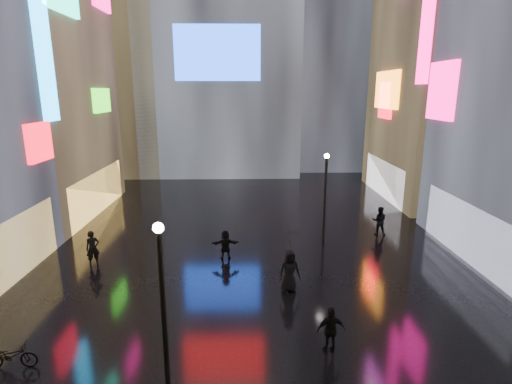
{
  "coord_description": "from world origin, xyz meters",
  "views": [
    {
      "loc": [
        -0.34,
        -2.12,
        8.59
      ],
      "look_at": [
        0.0,
        12.0,
        5.0
      ],
      "focal_mm": 28.0,
      "sensor_mm": 36.0,
      "label": 1
    }
  ],
  "objects_px": {
    "lamp_near": "(163,299)",
    "lamp_far": "(325,193)",
    "pedestrian_3": "(331,330)",
    "bicycle": "(11,356)"
  },
  "relations": [
    {
      "from": "lamp_near",
      "to": "bicycle",
      "type": "bearing_deg",
      "value": 168.34
    },
    {
      "from": "lamp_near",
      "to": "bicycle",
      "type": "height_order",
      "value": "lamp_near"
    },
    {
      "from": "lamp_near",
      "to": "pedestrian_3",
      "type": "distance_m",
      "value": 5.82
    },
    {
      "from": "lamp_far",
      "to": "pedestrian_3",
      "type": "distance_m",
      "value": 10.6
    },
    {
      "from": "lamp_near",
      "to": "lamp_far",
      "type": "bearing_deg",
      "value": 60.01
    },
    {
      "from": "lamp_far",
      "to": "pedestrian_3",
      "type": "xyz_separation_m",
      "value": [
        -1.7,
        -10.24,
        -2.12
      ]
    },
    {
      "from": "pedestrian_3",
      "to": "bicycle",
      "type": "bearing_deg",
      "value": -2.39
    },
    {
      "from": "lamp_near",
      "to": "pedestrian_3",
      "type": "relative_size",
      "value": 3.17
    },
    {
      "from": "pedestrian_3",
      "to": "lamp_far",
      "type": "bearing_deg",
      "value": -104.99
    },
    {
      "from": "lamp_far",
      "to": "bicycle",
      "type": "relative_size",
      "value": 3.18
    }
  ]
}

